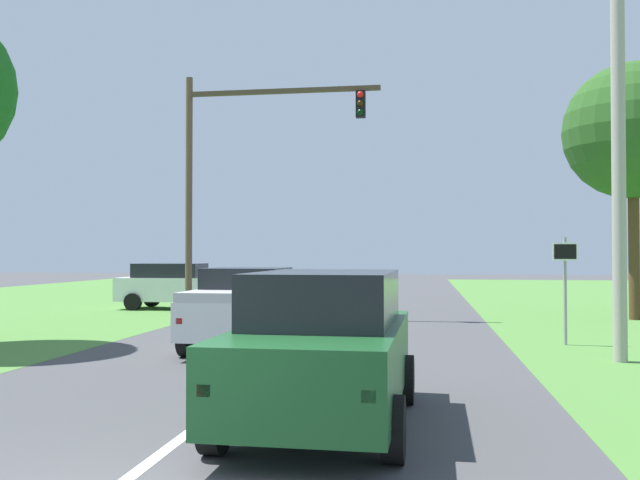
# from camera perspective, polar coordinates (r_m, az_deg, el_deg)

# --- Properties ---
(ground_plane) EXTENTS (120.00, 120.00, 0.00)m
(ground_plane) POSITION_cam_1_polar(r_m,az_deg,el_deg) (15.76, -1.97, -9.25)
(ground_plane) COLOR #424244
(red_suv_near) EXTENTS (2.27, 4.70, 1.98)m
(red_suv_near) POSITION_cam_1_polar(r_m,az_deg,el_deg) (8.99, 0.40, -8.73)
(red_suv_near) COLOR #194C23
(red_suv_near) RESTS_ON ground_plane
(pickup_truck_lead) EXTENTS (2.28, 4.91, 1.89)m
(pickup_truck_lead) POSITION_cam_1_polar(r_m,az_deg,el_deg) (16.13, -5.99, -5.62)
(pickup_truck_lead) COLOR silver
(pickup_truck_lead) RESTS_ON ground_plane
(traffic_light) EXTENTS (6.86, 0.40, 8.44)m
(traffic_light) POSITION_cam_1_polar(r_m,az_deg,el_deg) (24.10, -7.19, 6.61)
(traffic_light) COLOR brown
(traffic_light) RESTS_ON ground_plane
(keep_moving_sign) EXTENTS (0.60, 0.09, 2.62)m
(keep_moving_sign) POSITION_cam_1_polar(r_m,az_deg,el_deg) (17.65, 19.78, -2.86)
(keep_moving_sign) COLOR gray
(keep_moving_sign) RESTS_ON ground_plane
(oak_tree_right) EXTENTS (4.60, 4.60, 8.69)m
(oak_tree_right) POSITION_cam_1_polar(r_m,az_deg,el_deg) (25.65, 24.66, 8.24)
(oak_tree_right) COLOR #4C351E
(oak_tree_right) RESTS_ON ground_plane
(crossing_suv_far) EXTENTS (4.46, 2.18, 1.83)m
(crossing_suv_far) POSITION_cam_1_polar(r_m,az_deg,el_deg) (28.16, -12.08, -3.70)
(crossing_suv_far) COLOR silver
(crossing_suv_far) RESTS_ON ground_plane
(utility_pole_right) EXTENTS (0.28, 0.28, 10.22)m
(utility_pole_right) POSITION_cam_1_polar(r_m,az_deg,el_deg) (15.58, 23.63, 9.64)
(utility_pole_right) COLOR #9E998E
(utility_pole_right) RESTS_ON ground_plane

